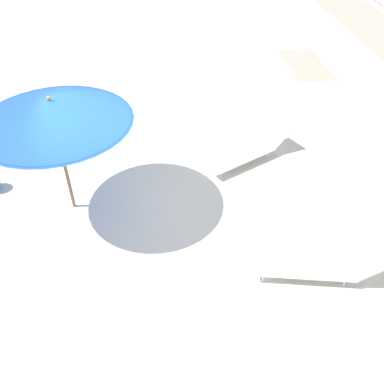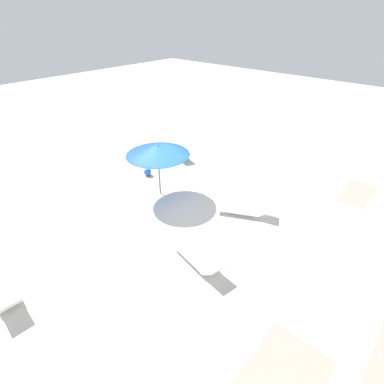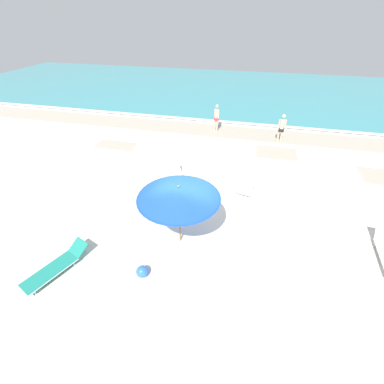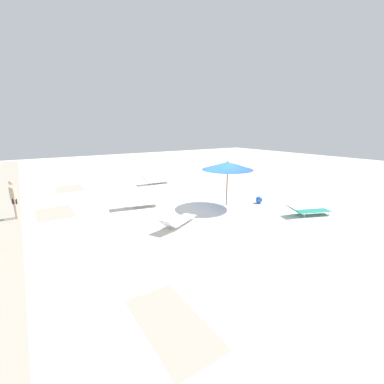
{
  "view_description": "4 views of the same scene",
  "coord_description": "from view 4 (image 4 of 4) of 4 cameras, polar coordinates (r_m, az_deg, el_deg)",
  "views": [
    {
      "loc": [
        6.35,
        0.48,
        5.65
      ],
      "look_at": [
        0.52,
        1.2,
        0.69
      ],
      "focal_mm": 40.0,
      "sensor_mm": 36.0,
      "label": 1
    },
    {
      "loc": [
        7.52,
        7.65,
        7.21
      ],
      "look_at": [
        -0.1,
        0.9,
        0.89
      ],
      "focal_mm": 28.0,
      "sensor_mm": 36.0,
      "label": 2
    },
    {
      "loc": [
        1.76,
        -7.28,
        6.8
      ],
      "look_at": [
        -0.16,
        0.83,
        0.82
      ],
      "focal_mm": 24.0,
      "sensor_mm": 36.0,
      "label": 3
    },
    {
      "loc": [
        -10.16,
        7.84,
        4.04
      ],
      "look_at": [
        0.01,
        1.08,
        0.97
      ],
      "focal_mm": 24.0,
      "sensor_mm": 36.0,
      "label": 4
    }
  ],
  "objects": [
    {
      "name": "sun_lounger_under_umbrella",
      "position": [
        13.41,
        24.54,
        -3.84
      ],
      "size": [
        1.36,
        2.18,
        0.48
      ],
      "rotation": [
        0.0,
        0.0,
        -0.39
      ],
      "color": "#1E8475",
      "rests_on": "ground_plane"
    },
    {
      "name": "sun_lounger_near_water_right",
      "position": [
        10.95,
        -3.11,
        -6.4
      ],
      "size": [
        1.51,
        2.17,
        0.52
      ],
      "rotation": [
        0.0,
        0.0,
        0.47
      ],
      "color": "white",
      "rests_on": "ground_plane"
    },
    {
      "name": "sun_lounger_near_water_left",
      "position": [
        13.64,
        -11.87,
        -2.51
      ],
      "size": [
        1.01,
        2.16,
        0.56
      ],
      "rotation": [
        0.0,
        0.0,
        -0.2
      ],
      "color": "white",
      "rests_on": "ground_plane"
    },
    {
      "name": "beach_umbrella",
      "position": [
        13.53,
        7.92,
        5.78
      ],
      "size": [
        2.68,
        2.68,
        2.39
      ],
      "color": "olive",
      "rests_on": "ground_plane"
    },
    {
      "name": "beach_ball",
      "position": [
        14.6,
        14.68,
        -1.67
      ],
      "size": [
        0.38,
        0.38,
        0.38
      ],
      "color": "blue",
      "rests_on": "ground_plane"
    },
    {
      "name": "beachgoer_wading_adult",
      "position": [
        14.11,
        -34.87,
        -0.93
      ],
      "size": [
        0.45,
        0.27,
        1.76
      ],
      "rotation": [
        0.0,
        0.0,
        3.27
      ],
      "color": "beige",
      "rests_on": "ground_plane"
    },
    {
      "name": "ground_plane",
      "position": [
        13.47,
        3.81,
        -3.75
      ],
      "size": [
        60.0,
        60.0,
        0.16
      ],
      "color": "silver"
    },
    {
      "name": "sun_lounger_beside_umbrella",
      "position": [
        19.16,
        -8.03,
        2.45
      ],
      "size": [
        0.77,
        2.11,
        0.61
      ],
      "rotation": [
        0.0,
        0.0,
        -0.08
      ],
      "color": "white",
      "rests_on": "ground_plane"
    }
  ]
}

